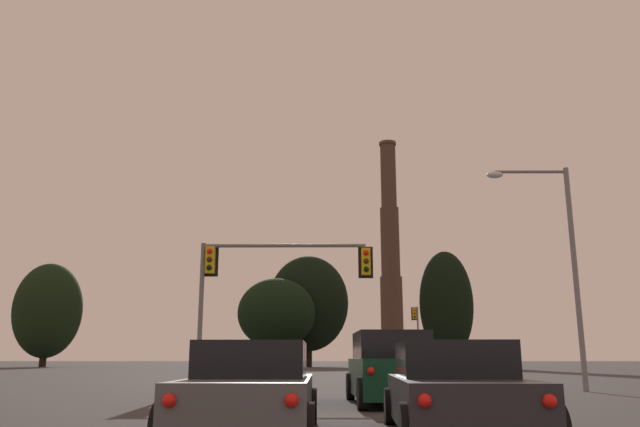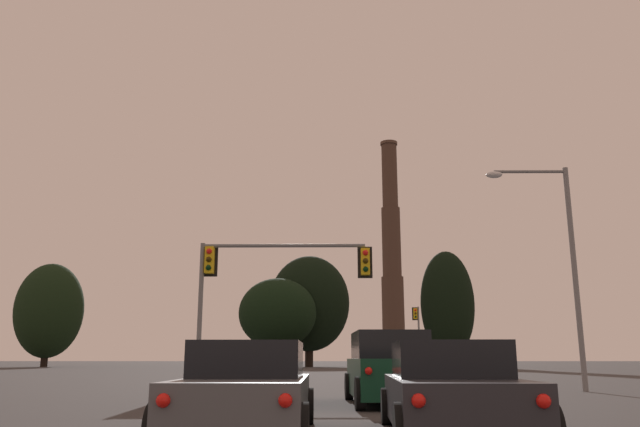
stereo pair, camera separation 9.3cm
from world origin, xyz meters
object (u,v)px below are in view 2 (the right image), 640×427
Objects in this scene: traffic_light_far_right at (417,329)px; traffic_light_overhead_left at (261,275)px; sedan_left_lane_second at (248,391)px; sedan_center_lane_second at (450,392)px; smokestack at (392,273)px; street_lamp at (559,250)px; suv_center_lane_front at (389,369)px; sedan_left_lane_front at (259,378)px.

traffic_light_far_right reaches higher than traffic_light_overhead_left.
sedan_center_lane_second is (3.12, -0.05, 0.00)m from sedan_left_lane_second.
smokestack is (6.34, 81.64, 16.46)m from traffic_light_far_right.
sedan_left_lane_second is 0.77× the size of traffic_light_far_right.
traffic_light_far_right is 0.73× the size of street_lamp.
suv_center_lane_front is 1.04× the size of sedan_center_lane_second.
sedan_left_lane_front is 0.57× the size of street_lamp.
smokestack reaches higher than sedan_left_lane_front.
sedan_left_lane_front is at bearing -83.87° from traffic_light_overhead_left.
smokestack is at bearing 82.65° from sedan_left_lane_second.
suv_center_lane_front is 1.04× the size of sedan_left_lane_front.
smokestack is at bearing 81.53° from traffic_light_overhead_left.
traffic_light_overhead_left is (-11.39, -37.44, 0.32)m from traffic_light_far_right.
traffic_light_overhead_left is at bearing -106.93° from traffic_light_far_right.
traffic_light_overhead_left is 121.46m from smokestack.
traffic_light_overhead_left is at bearing 118.24° from suv_center_lane_front.
sedan_left_lane_front is at bearing -149.06° from street_lamp.
sedan_center_lane_second is 0.78× the size of traffic_light_far_right.
sedan_center_lane_second is at bearing -97.65° from traffic_light_far_right.
street_lamp is 121.02m from smokestack.
suv_center_lane_front is at bearing -96.11° from smokestack.
suv_center_lane_front reaches higher than sedan_left_lane_front.
traffic_light_far_right is at bearing 89.97° from street_lamp.
smokestack reaches higher than sedan_center_lane_second.
street_lamp is at bearing -4.08° from traffic_light_overhead_left.
traffic_light_overhead_left reaches higher than suv_center_lane_front.
sedan_left_lane_front is 7.92m from sedan_center_lane_second.
street_lamp is at bearing 32.64° from sedan_left_lane_front.
sedan_left_lane_front is at bearing -103.40° from traffic_light_far_right.
sedan_center_lane_second is 135.37m from smokestack.
traffic_light_far_right reaches higher than sedan_center_lane_second.
sedan_center_lane_second is at bearing -60.54° from sedan_left_lane_front.
traffic_light_overhead_left is (-1.34, 14.13, 3.66)m from sedan_left_lane_second.
traffic_light_far_right is (10.05, 51.57, 3.34)m from sedan_left_lane_second.
smokestack reaches higher than traffic_light_far_right.
traffic_light_far_right is at bearing 73.07° from traffic_light_overhead_left.
smokestack reaches higher than suv_center_lane_front.
smokestack reaches higher than street_lamp.
sedan_center_lane_second is 0.69× the size of traffic_light_overhead_left.
traffic_light_far_right reaches higher than sedan_left_lane_second.
street_lamp is (-0.02, -38.25, 1.16)m from traffic_light_far_right.
suv_center_lane_front reaches higher than sedan_center_lane_second.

